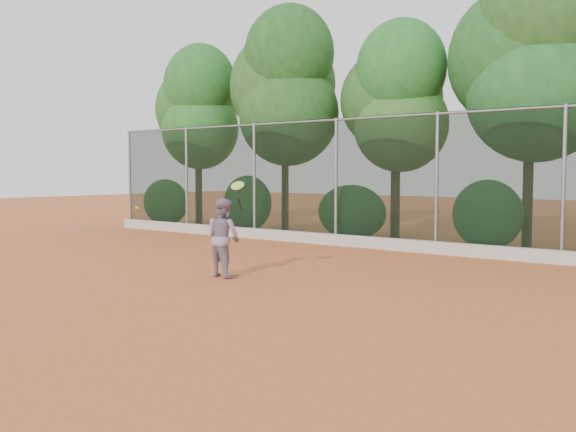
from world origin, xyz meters
The scene contains 7 objects.
ground centered at (0.00, 0.00, 0.00)m, with size 80.00×80.00×0.00m, color #C9612F.
concrete_curb centered at (0.00, 6.82, 0.15)m, with size 24.00×0.20×0.30m, color beige.
tennis_player centered at (-1.65, 1.08, 0.76)m, with size 0.74×0.58×1.52m, color gray.
chainlink_fence centered at (0.00, 7.00, 1.86)m, with size 24.09×0.09×3.50m.
foliage_backdrop centered at (-0.55, 8.98, 4.40)m, with size 23.70×3.63×7.55m.
tennis_racket centered at (-1.18, 0.99, 1.73)m, with size 0.38×0.35×0.59m.
tennis_ball_in_flight centered at (-3.83, 0.76, 1.27)m, with size 0.06×0.06×0.06m.
Camera 1 is at (6.90, -7.83, 2.03)m, focal length 40.00 mm.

